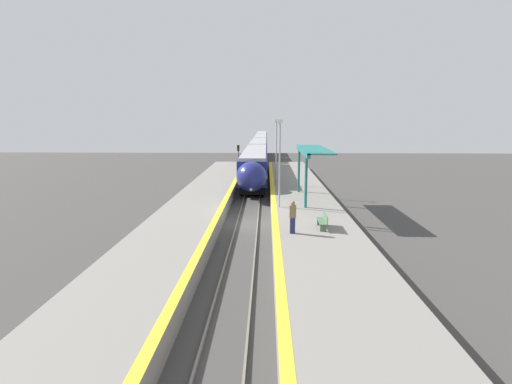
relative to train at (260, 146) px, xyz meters
name	(u,v)px	position (x,y,z in m)	size (l,w,h in m)	color
ground_plane	(247,224)	(0.00, -50.16, -2.15)	(120.00, 120.00, 0.00)	#423F3D
rail_left	(237,223)	(-0.72, -50.16, -2.07)	(0.08, 90.00, 0.15)	slate
rail_right	(258,223)	(0.72, -50.16, -2.07)	(0.08, 90.00, 0.15)	slate
train	(260,146)	(0.00, 0.00, 0.00)	(2.81, 87.88, 3.74)	black
platform_right	(308,217)	(4.21, -50.16, -1.64)	(5.07, 64.00, 1.02)	gray
platform_left	(191,216)	(-3.94, -50.16, -1.64)	(4.54, 64.00, 1.02)	gray
platform_bench	(323,220)	(4.61, -54.83, -0.65)	(0.44, 1.79, 0.89)	#4C6B4C
person_waiting	(293,216)	(2.77, -55.90, -0.17)	(0.36, 0.24, 1.82)	navy
railway_signal	(238,158)	(-2.09, -29.07, 0.41)	(0.28, 0.28, 4.17)	#59595E
lamppost_near	(280,158)	(2.24, -49.24, 2.36)	(0.36, 0.20, 6.18)	#9E9EA3
lamppost_mid	(276,148)	(2.24, -39.19, 2.36)	(0.36, 0.20, 6.18)	#9E9EA3
station_canopy	(310,152)	(4.68, -46.16, 2.55)	(2.02, 9.32, 3.98)	#1E6B66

